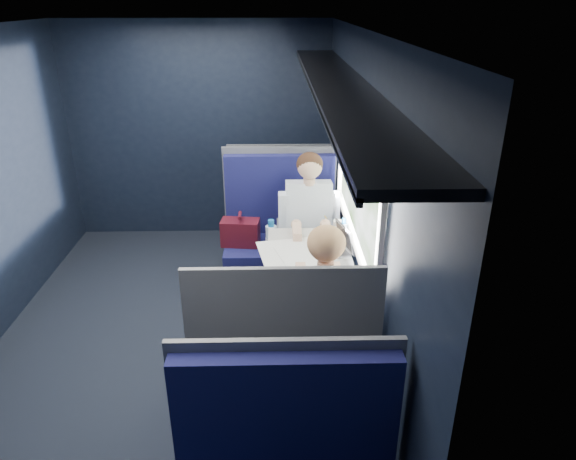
{
  "coord_description": "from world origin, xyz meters",
  "views": [
    {
      "loc": [
        0.82,
        -3.37,
        2.48
      ],
      "look_at": [
        0.9,
        0.0,
        0.95
      ],
      "focal_mm": 32.0,
      "sensor_mm": 36.0,
      "label": 1
    }
  ],
  "objects_px": {
    "table": "(306,265)",
    "laptop": "(337,244)",
    "seat_row_front": "(279,207)",
    "woman": "(323,310)",
    "seat_bay_near": "(279,243)",
    "seat_bay_far": "(283,369)",
    "bottle_small": "(343,233)",
    "man": "(309,221)",
    "cup": "(338,226)"
  },
  "relations": [
    {
      "from": "seat_bay_near",
      "to": "seat_row_front",
      "type": "height_order",
      "value": "seat_bay_near"
    },
    {
      "from": "seat_bay_near",
      "to": "man",
      "type": "height_order",
      "value": "man"
    },
    {
      "from": "seat_bay_far",
      "to": "woman",
      "type": "bearing_deg",
      "value": 33.82
    },
    {
      "from": "table",
      "to": "seat_row_front",
      "type": "height_order",
      "value": "seat_row_front"
    },
    {
      "from": "seat_row_front",
      "to": "laptop",
      "type": "xyz_separation_m",
      "value": [
        0.42,
        -1.72,
        0.39
      ]
    },
    {
      "from": "seat_bay_far",
      "to": "bottle_small",
      "type": "relative_size",
      "value": 5.79
    },
    {
      "from": "table",
      "to": "seat_bay_far",
      "type": "height_order",
      "value": "seat_bay_far"
    },
    {
      "from": "seat_bay_far",
      "to": "seat_row_front",
      "type": "bearing_deg",
      "value": 90.0
    },
    {
      "from": "table",
      "to": "man",
      "type": "relative_size",
      "value": 0.76
    },
    {
      "from": "bottle_small",
      "to": "cup",
      "type": "height_order",
      "value": "bottle_small"
    },
    {
      "from": "woman",
      "to": "cup",
      "type": "distance_m",
      "value": 1.15
    },
    {
      "from": "seat_bay_near",
      "to": "laptop",
      "type": "relative_size",
      "value": 3.8
    },
    {
      "from": "woman",
      "to": "seat_bay_near",
      "type": "bearing_deg",
      "value": 99.54
    },
    {
      "from": "seat_row_front",
      "to": "bottle_small",
      "type": "relative_size",
      "value": 5.33
    },
    {
      "from": "seat_bay_far",
      "to": "bottle_small",
      "type": "xyz_separation_m",
      "value": [
        0.48,
        1.06,
        0.42
      ]
    },
    {
      "from": "seat_bay_near",
      "to": "man",
      "type": "xyz_separation_m",
      "value": [
        0.27,
        -0.17,
        0.3
      ]
    },
    {
      "from": "seat_bay_far",
      "to": "seat_bay_near",
      "type": "bearing_deg",
      "value": 90.5
    },
    {
      "from": "seat_bay_far",
      "to": "bottle_small",
      "type": "distance_m",
      "value": 1.24
    },
    {
      "from": "cup",
      "to": "bottle_small",
      "type": "bearing_deg",
      "value": -86.3
    },
    {
      "from": "seat_bay_far",
      "to": "laptop",
      "type": "xyz_separation_m",
      "value": [
        0.42,
        0.95,
        0.38
      ]
    },
    {
      "from": "man",
      "to": "woman",
      "type": "relative_size",
      "value": 1.0
    },
    {
      "from": "seat_row_front",
      "to": "laptop",
      "type": "bearing_deg",
      "value": -76.23
    },
    {
      "from": "woman",
      "to": "laptop",
      "type": "relative_size",
      "value": 3.99
    },
    {
      "from": "bottle_small",
      "to": "seat_row_front",
      "type": "bearing_deg",
      "value": 106.57
    },
    {
      "from": "laptop",
      "to": "seat_row_front",
      "type": "bearing_deg",
      "value": 103.77
    },
    {
      "from": "woman",
      "to": "laptop",
      "type": "height_order",
      "value": "woman"
    },
    {
      "from": "woman",
      "to": "cup",
      "type": "relative_size",
      "value": 13.37
    },
    {
      "from": "seat_row_front",
      "to": "bottle_small",
      "type": "bearing_deg",
      "value": -73.43
    },
    {
      "from": "bottle_small",
      "to": "cup",
      "type": "xyz_separation_m",
      "value": [
        -0.02,
        0.23,
        -0.05
      ]
    },
    {
      "from": "seat_bay_far",
      "to": "man",
      "type": "height_order",
      "value": "man"
    },
    {
      "from": "man",
      "to": "laptop",
      "type": "relative_size",
      "value": 3.99
    },
    {
      "from": "seat_row_front",
      "to": "cup",
      "type": "relative_size",
      "value": 11.73
    },
    {
      "from": "bottle_small",
      "to": "man",
      "type": "bearing_deg",
      "value": 114.03
    },
    {
      "from": "seat_row_front",
      "to": "seat_bay_near",
      "type": "bearing_deg",
      "value": -90.94
    },
    {
      "from": "seat_bay_near",
      "to": "cup",
      "type": "bearing_deg",
      "value": -43.34
    },
    {
      "from": "cup",
      "to": "woman",
      "type": "bearing_deg",
      "value": -100.82
    },
    {
      "from": "bottle_small",
      "to": "seat_bay_near",
      "type": "bearing_deg",
      "value": 125.78
    },
    {
      "from": "laptop",
      "to": "bottle_small",
      "type": "bearing_deg",
      "value": 60.76
    },
    {
      "from": "table",
      "to": "laptop",
      "type": "xyz_separation_m",
      "value": [
        0.24,
        0.08,
        0.14
      ]
    },
    {
      "from": "seat_row_front",
      "to": "man",
      "type": "height_order",
      "value": "man"
    },
    {
      "from": "seat_row_front",
      "to": "laptop",
      "type": "distance_m",
      "value": 1.81
    },
    {
      "from": "table",
      "to": "seat_bay_near",
      "type": "relative_size",
      "value": 0.79
    },
    {
      "from": "laptop",
      "to": "cup",
      "type": "bearing_deg",
      "value": 82.64
    },
    {
      "from": "seat_bay_near",
      "to": "table",
      "type": "bearing_deg",
      "value": -77.2
    },
    {
      "from": "seat_row_front",
      "to": "cup",
      "type": "height_order",
      "value": "seat_row_front"
    },
    {
      "from": "woman",
      "to": "seat_row_front",
      "type": "bearing_deg",
      "value": 95.7
    },
    {
      "from": "woman",
      "to": "bottle_small",
      "type": "height_order",
      "value": "woman"
    },
    {
      "from": "woman",
      "to": "laptop",
      "type": "xyz_separation_m",
      "value": [
        0.17,
        0.78,
        0.07
      ]
    },
    {
      "from": "table",
      "to": "man",
      "type": "distance_m",
      "value": 0.7
    },
    {
      "from": "table",
      "to": "bottle_small",
      "type": "xyz_separation_m",
      "value": [
        0.3,
        0.18,
        0.17
      ]
    }
  ]
}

